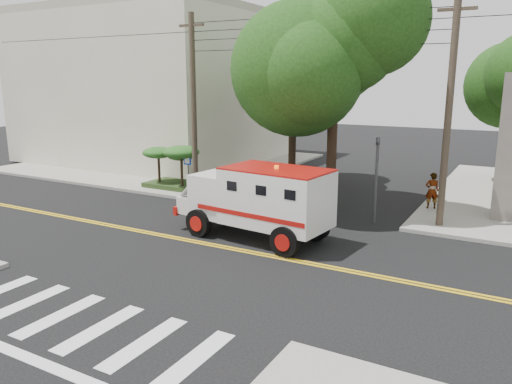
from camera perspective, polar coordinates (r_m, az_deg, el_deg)
The scene contains 12 objects.
ground at distance 18.01m, azimuth -3.61°, elevation -6.33°, with size 100.00×100.00×0.00m, color black.
sidewalk_nw at distance 36.38m, azimuth -10.03°, elevation 3.39°, with size 17.00×17.00×0.15m, color gray.
building_left at distance 38.36m, azimuth -11.25°, elevation 11.44°, with size 16.00×14.00×10.00m, color beige.
utility_pole_left at distance 25.18m, azimuth -7.14°, elevation 9.52°, with size 0.28×0.28×9.00m, color #382D23.
utility_pole_right at distance 20.74m, azimuth 21.12°, elevation 8.09°, with size 0.28×0.28×9.00m, color #382D23.
tree_main at distance 21.79m, azimuth 9.88°, elevation 16.05°, with size 6.08×5.70×9.85m.
tree_left at distance 28.67m, azimuth 4.68°, elevation 12.42°, with size 4.48×4.20×7.70m.
traffic_signal at distance 20.94m, azimuth 13.61°, elevation 2.34°, with size 0.15×0.18×3.60m.
accessibility_sign at distance 26.04m, azimuth -7.79°, elevation 2.66°, with size 0.45×0.10×2.02m.
palm_planter at distance 27.09m, azimuth -9.33°, elevation 3.60°, with size 3.52×2.63×2.36m.
armored_truck at distance 18.51m, azimuth 0.28°, elevation -0.68°, with size 6.29×3.00×2.77m.
pedestrian_a at distance 23.87m, azimuth 19.47°, elevation 0.16°, with size 0.60×0.39×1.65m, color gray.
Camera 1 is at (9.27, -14.27, 5.89)m, focal length 35.00 mm.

